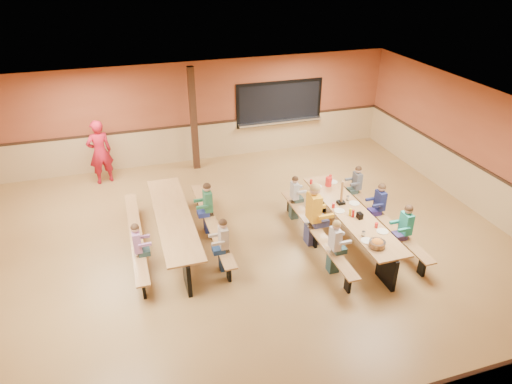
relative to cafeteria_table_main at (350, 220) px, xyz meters
name	(u,v)px	position (x,y,z in m)	size (l,w,h in m)	color
ground	(244,248)	(-2.34, 0.39, -0.53)	(12.00, 12.00, 0.00)	olive
room_envelope	(243,222)	(-2.34, 0.39, 0.16)	(12.04, 10.04, 3.02)	brown
kitchen_pass_through	(279,105)	(0.26, 5.35, 0.96)	(2.78, 0.28, 1.38)	black
structural_post	(194,120)	(-2.54, 4.79, 0.97)	(0.18, 0.18, 3.00)	#321C10
cafeteria_table_main	(350,220)	(0.00, 0.00, 0.00)	(1.91, 3.70, 0.74)	#AB7743
cafeteria_table_second	(174,224)	(-3.74, 1.00, 0.00)	(1.91, 3.70, 0.74)	#AB7743
seated_child_white_left	(334,247)	(-0.83, -0.90, 0.07)	(0.36, 0.29, 1.18)	silver
seated_adult_yellow	(313,214)	(-0.83, 0.16, 0.20)	(0.49, 0.40, 1.45)	gold
seated_child_grey_left	(294,198)	(-0.83, 1.26, 0.03)	(0.32, 0.26, 1.11)	#B6B6B6
seated_child_teal_right	(405,231)	(0.82, -0.84, 0.08)	(0.37, 0.30, 1.21)	teal
seated_child_navy_right	(379,208)	(0.82, 0.18, 0.07)	(0.36, 0.29, 1.19)	#191F50
seated_child_char_right	(356,188)	(0.82, 1.25, 0.04)	(0.33, 0.27, 1.14)	#4E5057
seated_child_purple_sec	(138,250)	(-4.56, 0.19, 0.05)	(0.34, 0.28, 1.15)	#9E6597
seated_child_green_sec	(208,208)	(-2.91, 1.30, 0.09)	(0.38, 0.31, 1.23)	#2A6943
seated_child_tan_sec	(224,245)	(-2.91, -0.18, 0.06)	(0.35, 0.29, 1.18)	#AF9F8C
standing_woman	(100,152)	(-5.19, 4.63, 0.38)	(0.66, 0.43, 1.81)	#AC1325
punch_pitcher	(329,182)	(0.05, 1.26, 0.32)	(0.16, 0.16, 0.22)	red
chip_bowl	(377,243)	(-0.15, -1.33, 0.29)	(0.32, 0.32, 0.15)	orange
napkin_dispenser	(360,216)	(0.04, -0.30, 0.28)	(0.10, 0.14, 0.13)	black
condiment_mustard	(350,212)	(-0.10, -0.14, 0.30)	(0.06, 0.06, 0.17)	yellow
condiment_ketchup	(353,214)	(-0.07, -0.21, 0.30)	(0.06, 0.06, 0.17)	#B2140F
table_paddle	(341,198)	(-0.05, 0.39, 0.35)	(0.16, 0.16, 0.56)	black
place_settings	(351,210)	(0.00, 0.00, 0.27)	(0.65, 3.30, 0.11)	beige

